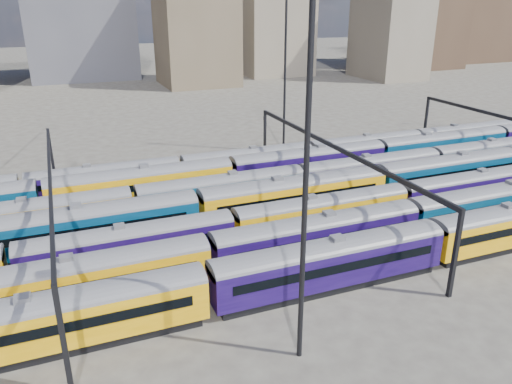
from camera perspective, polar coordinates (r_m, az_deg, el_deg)
name	(u,v)px	position (r m, az deg, el deg)	size (l,w,h in m)	color
ground	(251,223)	(55.91, -0.52, -3.51)	(500.00, 500.00, 0.00)	#413C37
rake_0	(207,284)	(39.33, -5.62, -10.41)	(129.90, 3.17, 5.34)	black
rake_1	(318,232)	(47.65, 7.09, -4.59)	(149.13, 3.11, 5.25)	black
rake_2	(322,210)	(53.15, 7.60, -2.01)	(140.14, 2.93, 4.93)	black
rake_3	(379,179)	(62.36, 13.90, 1.43)	(136.03, 3.31, 5.60)	black
rake_4	(222,188)	(58.70, -3.90, 0.48)	(102.33, 3.00, 5.05)	black
rake_5	(142,181)	(61.42, -12.94, 1.19)	(157.55, 3.29, 5.55)	black
rake_6	(180,167)	(67.23, -8.66, 2.85)	(115.67, 2.82, 4.74)	black
gantry_1	(51,190)	(50.18, -22.34, 0.26)	(0.35, 40.35, 8.03)	black
gantry_2	(333,155)	(57.65, 8.78, 4.23)	(0.35, 40.35, 8.03)	black
mast_2	(306,166)	(30.17, 5.77, 2.98)	(1.40, 0.50, 25.60)	black
mast_3	(285,64)	(79.34, 3.35, 14.35)	(1.40, 0.50, 25.60)	black
skyline	(418,7)	(196.50, 18.06, 19.46)	(399.22, 60.48, 50.03)	#665B4C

